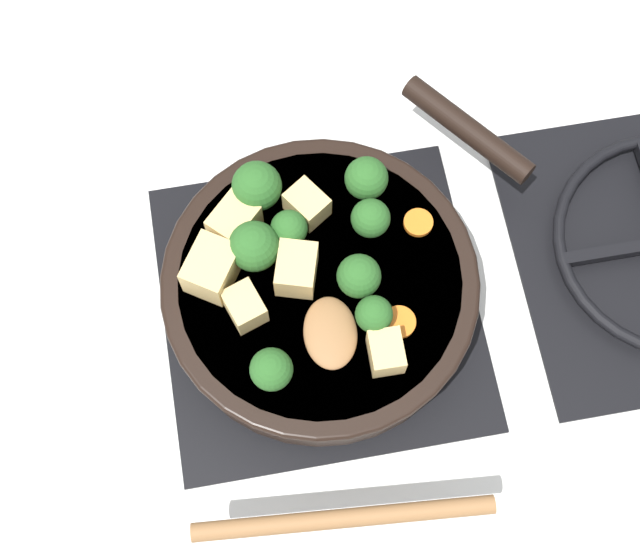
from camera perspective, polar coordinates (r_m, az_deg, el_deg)
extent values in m
plane|color=silver|center=(0.89, 0.00, -1.74)|extent=(2.40, 2.40, 0.00)
cube|color=black|center=(0.89, 0.00, -1.66)|extent=(0.31, 0.31, 0.01)
torus|color=black|center=(0.87, 0.00, -1.33)|extent=(0.24, 0.24, 0.01)
cube|color=black|center=(0.87, 0.00, -1.33)|extent=(0.01, 0.23, 0.01)
cube|color=black|center=(0.87, 0.00, -1.33)|extent=(0.23, 0.01, 0.01)
cylinder|color=black|center=(0.84, 0.00, -0.62)|extent=(0.29, 0.29, 0.05)
cylinder|color=brown|center=(0.84, 0.00, -0.53)|extent=(0.26, 0.26, 0.05)
torus|color=black|center=(0.82, 0.00, -0.09)|extent=(0.30, 0.30, 0.01)
cylinder|color=black|center=(0.91, 9.44, 9.49)|extent=(0.13, 0.11, 0.02)
ellipsoid|color=olive|center=(0.79, 0.35, -3.46)|extent=(0.07, 0.05, 0.01)
cylinder|color=olive|center=(0.76, 1.52, -15.01)|extent=(0.04, 0.25, 0.02)
cube|color=#DBB770|center=(0.78, 4.25, -4.62)|extent=(0.04, 0.03, 0.03)
cube|color=#DBB770|center=(0.82, -5.51, 3.71)|extent=(0.05, 0.05, 0.03)
cube|color=#DBB770|center=(0.80, -1.51, 0.70)|extent=(0.05, 0.05, 0.03)
cube|color=#DBB770|center=(0.83, -0.71, 4.88)|extent=(0.05, 0.04, 0.03)
cube|color=#DBB770|center=(0.80, -6.93, 0.75)|extent=(0.06, 0.06, 0.04)
cube|color=#DBB770|center=(0.79, -4.85, -1.70)|extent=(0.04, 0.04, 0.03)
cylinder|color=#709956|center=(0.78, -3.06, -6.09)|extent=(0.01, 0.01, 0.01)
sphere|color=#285B23|center=(0.76, -3.13, -5.73)|extent=(0.04, 0.04, 0.04)
cylinder|color=#709956|center=(0.80, 3.40, -2.60)|extent=(0.01, 0.01, 0.01)
sphere|color=#285B23|center=(0.78, 3.48, -2.20)|extent=(0.03, 0.03, 0.03)
cylinder|color=#709956|center=(0.83, 3.19, 3.42)|extent=(0.01, 0.01, 0.01)
sphere|color=#285B23|center=(0.81, 3.26, 3.97)|extent=(0.04, 0.04, 0.04)
cylinder|color=#709956|center=(0.84, -3.96, 5.32)|extent=(0.01, 0.01, 0.01)
sphere|color=#285B23|center=(0.82, -4.07, 6.02)|extent=(0.05, 0.05, 0.05)
cylinder|color=#709956|center=(0.82, -1.95, 2.81)|extent=(0.01, 0.01, 0.01)
sphere|color=#285B23|center=(0.81, -2.00, 3.33)|extent=(0.03, 0.03, 0.03)
cylinder|color=#709956|center=(0.81, 2.44, -0.26)|extent=(0.01, 0.01, 0.01)
sphere|color=#285B23|center=(0.79, 2.50, 0.25)|extent=(0.04, 0.04, 0.04)
cylinder|color=#709956|center=(0.85, 2.92, 5.88)|extent=(0.01, 0.01, 0.01)
sphere|color=#285B23|center=(0.83, 2.99, 6.52)|extent=(0.04, 0.04, 0.04)
cylinder|color=#709956|center=(0.82, -4.12, 1.55)|extent=(0.01, 0.01, 0.01)
sphere|color=#285B23|center=(0.80, -4.24, 2.17)|extent=(0.05, 0.05, 0.05)
cylinder|color=orange|center=(0.84, 6.31, 3.67)|extent=(0.03, 0.03, 0.01)
cylinder|color=orange|center=(0.80, 5.08, -2.71)|extent=(0.03, 0.03, 0.01)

